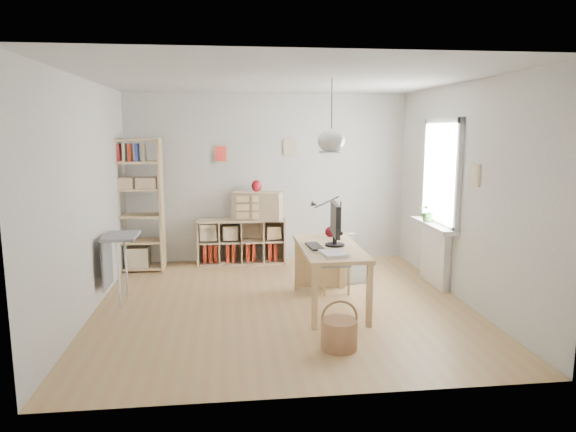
{
  "coord_description": "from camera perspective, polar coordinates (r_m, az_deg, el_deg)",
  "views": [
    {
      "loc": [
        -0.64,
        -6.03,
        2.11
      ],
      "look_at": [
        0.1,
        0.3,
        1.05
      ],
      "focal_mm": 32.0,
      "sensor_mm": 36.0,
      "label": 1
    }
  ],
  "objects": [
    {
      "name": "ground",
      "position": [
        6.42,
        -0.58,
        -9.75
      ],
      "size": [
        4.5,
        4.5,
        0.0
      ],
      "primitive_type": "plane",
      "color": "tan",
      "rests_on": "ground"
    },
    {
      "name": "wicker_basket",
      "position": [
        5.16,
        5.71,
        -12.81
      ],
      "size": [
        0.36,
        0.36,
        0.5
      ],
      "rotation": [
        0.0,
        0.0,
        -0.05
      ],
      "color": "#926842",
      "rests_on": "ground"
    },
    {
      "name": "windowsill",
      "position": [
        7.3,
        15.83,
        -1.01
      ],
      "size": [
        0.22,
        1.2,
        0.06
      ],
      "primitive_type": "cube",
      "color": "silver",
      "rests_on": "radiator"
    },
    {
      "name": "storage_chest",
      "position": [
        7.4,
        6.25,
        -5.53
      ],
      "size": [
        0.74,
        0.8,
        0.63
      ],
      "rotation": [
        0.0,
        0.0,
        0.26
      ],
      "color": "silver",
      "rests_on": "ground"
    },
    {
      "name": "task_lamp",
      "position": [
        6.66,
        4.15,
        0.49
      ],
      "size": [
        0.45,
        0.17,
        0.48
      ],
      "color": "black",
      "rests_on": "desk"
    },
    {
      "name": "chair",
      "position": [
        6.84,
        5.13,
        -4.74
      ],
      "size": [
        0.39,
        0.39,
        0.77
      ],
      "rotation": [
        0.0,
        0.0,
        -0.04
      ],
      "color": "gray",
      "rests_on": "ground"
    },
    {
      "name": "side_table",
      "position": [
        6.69,
        -18.6,
        -3.51
      ],
      "size": [
        0.4,
        0.55,
        0.85
      ],
      "color": "gray",
      "rests_on": "ground"
    },
    {
      "name": "potted_plant",
      "position": [
        7.39,
        15.35,
        0.5
      ],
      "size": [
        0.31,
        0.28,
        0.29
      ],
      "primitive_type": "imported",
      "rotation": [
        0.0,
        0.0,
        0.25
      ],
      "color": "#346525",
      "rests_on": "windowsill"
    },
    {
      "name": "room_shell",
      "position": [
        6.0,
        4.83,
        8.37
      ],
      "size": [
        4.5,
        4.5,
        4.5
      ],
      "color": "white",
      "rests_on": "ground"
    },
    {
      "name": "desk",
      "position": [
        6.17,
        4.65,
        -4.21
      ],
      "size": [
        0.7,
        1.5,
        0.75
      ],
      "color": "#D9BC7D",
      "rests_on": "ground"
    },
    {
      "name": "tall_bookshelf",
      "position": [
        8.02,
        -16.65,
        1.73
      ],
      "size": [
        0.8,
        0.38,
        2.0
      ],
      "color": "#D9BC7D",
      "rests_on": "ground"
    },
    {
      "name": "cube_shelf",
      "position": [
        8.31,
        -5.36,
        -3.18
      ],
      "size": [
        1.4,
        0.38,
        0.72
      ],
      "color": "beige",
      "rests_on": "ground"
    },
    {
      "name": "red_vase",
      "position": [
        8.13,
        -3.52,
        3.35
      ],
      "size": [
        0.16,
        0.16,
        0.19
      ],
      "primitive_type": "ellipsoid",
      "color": "maroon",
      "rests_on": "drawer_chest"
    },
    {
      "name": "yarn_ball",
      "position": [
        6.66,
        4.74,
        -1.76
      ],
      "size": [
        0.14,
        0.14,
        0.14
      ],
      "primitive_type": "sphere",
      "color": "#4A0911",
      "rests_on": "desk"
    },
    {
      "name": "monitor",
      "position": [
        6.13,
        5.26,
        -0.68
      ],
      "size": [
        0.23,
        0.59,
        0.51
      ],
      "rotation": [
        0.0,
        0.0,
        -0.09
      ],
      "color": "black",
      "rests_on": "desk"
    },
    {
      "name": "window_unit",
      "position": [
        7.24,
        16.71,
        4.62
      ],
      "size": [
        0.07,
        1.16,
        1.46
      ],
      "color": "white",
      "rests_on": "ground"
    },
    {
      "name": "drawer_chest",
      "position": [
        8.17,
        -3.4,
        1.18
      ],
      "size": [
        0.83,
        0.55,
        0.43
      ],
      "primitive_type": "cube",
      "rotation": [
        0.0,
        0.0,
        -0.29
      ],
      "color": "beige",
      "rests_on": "cube_shelf"
    },
    {
      "name": "radiator",
      "position": [
        7.41,
        16.04,
        -4.27
      ],
      "size": [
        0.1,
        0.8,
        0.8
      ],
      "primitive_type": "cube",
      "color": "white",
      "rests_on": "ground"
    },
    {
      "name": "paper_tray",
      "position": [
        5.72,
        5.09,
        -4.18
      ],
      "size": [
        0.3,
        0.36,
        0.03
      ],
      "primitive_type": "cube",
      "rotation": [
        0.0,
        0.0,
        0.12
      ],
      "color": "silver",
      "rests_on": "desk"
    },
    {
      "name": "keyboard",
      "position": [
        6.09,
        2.99,
        -3.38
      ],
      "size": [
        0.18,
        0.41,
        0.02
      ],
      "primitive_type": "cube",
      "rotation": [
        0.0,
        0.0,
        0.08
      ],
      "color": "black",
      "rests_on": "desk"
    }
  ]
}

